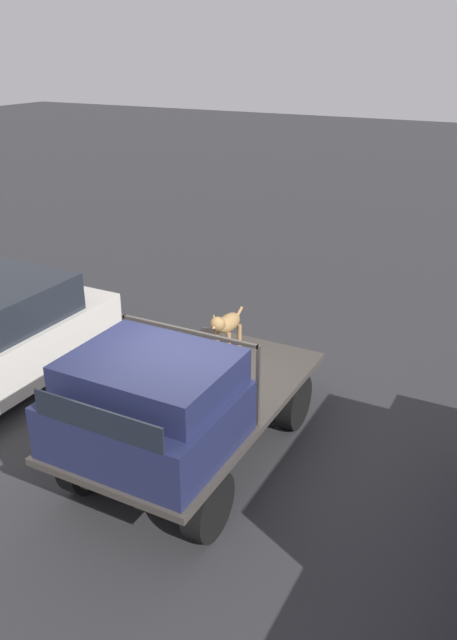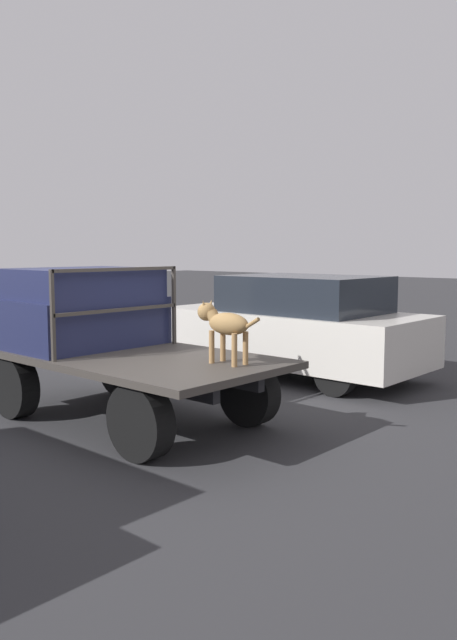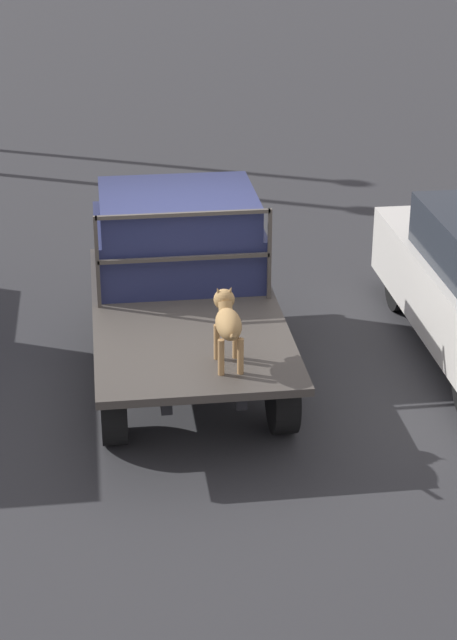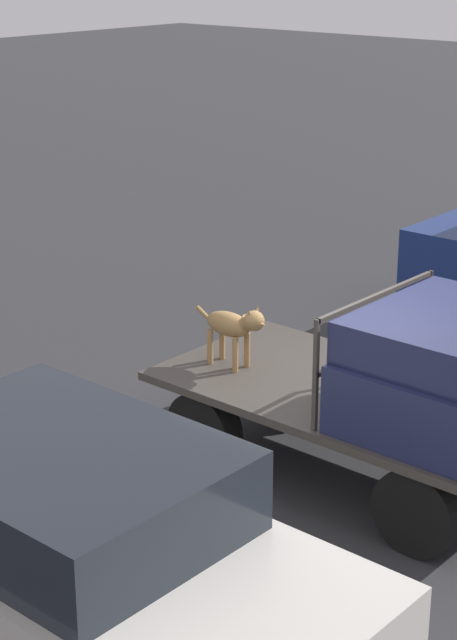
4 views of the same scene
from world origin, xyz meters
name	(u,v)px [view 3 (image 3 of 4)]	position (x,y,z in m)	size (l,w,h in m)	color
ground_plane	(188,378)	(0.00, 0.00, 0.00)	(80.00, 80.00, 0.00)	#2D2D30
flatbed_truck	(187,329)	(0.00, 0.00, 0.59)	(3.76, 1.94, 0.81)	black
truck_cab	(177,234)	(1.00, 0.00, 1.28)	(1.60, 1.82, 0.98)	#1E2347
truck_headboard	(184,244)	(0.16, 0.00, 1.47)	(0.04, 1.82, 1.00)	#3D3833
dog	(227,321)	(-1.26, -0.27, 1.24)	(0.88, 0.24, 0.67)	#9E7547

